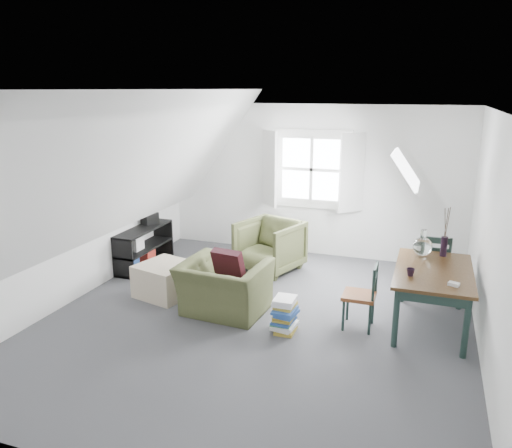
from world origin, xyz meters
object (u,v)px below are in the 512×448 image
at_px(media_shelf, 142,249).
at_px(dining_table, 433,277).
at_px(armchair_near, 225,312).
at_px(magazine_stack, 285,315).
at_px(armchair_far, 269,270).
at_px(ottoman, 166,280).
at_px(dining_chair_near, 362,295).
at_px(dining_chair_far, 434,265).

bearing_deg(media_shelf, dining_table, -3.99).
distance_m(armchair_near, dining_table, 2.56).
xyz_separation_m(media_shelf, magazine_stack, (2.75, -1.37, -0.08)).
relative_size(dining_table, magazine_stack, 3.49).
bearing_deg(media_shelf, armchair_near, -26.07).
height_order(armchair_near, dining_table, dining_table).
height_order(armchair_near, armchair_far, armchair_far).
xyz_separation_m(armchair_near, ottoman, (-0.97, 0.25, 0.22)).
relative_size(armchair_far, media_shelf, 0.71).
distance_m(ottoman, dining_table, 3.44).
distance_m(ottoman, magazine_stack, 1.89).
bearing_deg(ottoman, dining_chair_near, -1.87).
distance_m(armchair_near, magazine_stack, 0.91).
height_order(armchair_near, magazine_stack, magazine_stack).
relative_size(media_shelf, magazine_stack, 2.98).
bearing_deg(dining_chair_far, dining_chair_near, 56.76).
height_order(ottoman, dining_chair_far, dining_chair_far).
bearing_deg(armchair_near, dining_chair_far, -146.92).
bearing_deg(dining_chair_far, armchair_far, -6.81).
xyz_separation_m(ottoman, dining_chair_near, (2.65, -0.09, 0.19)).
height_order(armchair_far, magazine_stack, magazine_stack).
xyz_separation_m(armchair_near, armchair_far, (0.06, 1.64, 0.00)).
xyz_separation_m(armchair_far, ottoman, (-1.03, -1.39, 0.22)).
relative_size(armchair_near, ottoman, 1.54).
relative_size(ottoman, media_shelf, 0.55).
bearing_deg(media_shelf, magazine_stack, -21.63).
xyz_separation_m(dining_chair_near, magazine_stack, (-0.82, -0.40, -0.21)).
xyz_separation_m(ottoman, dining_chair_far, (3.43, 1.11, 0.25)).
bearing_deg(ottoman, armchair_far, 53.39).
bearing_deg(dining_chair_far, armchair_near, 28.84).
bearing_deg(armchair_far, media_shelf, -146.40).
height_order(media_shelf, magazine_stack, media_shelf).
xyz_separation_m(dining_table, dining_chair_near, (-0.76, -0.30, -0.21)).
bearing_deg(armchair_near, dining_chair_near, -170.41).
distance_m(armchair_near, media_shelf, 2.23).
distance_m(armchair_near, dining_chair_near, 1.73).
bearing_deg(magazine_stack, armchair_far, 112.98).
bearing_deg(dining_table, armchair_far, 154.37).
bearing_deg(ottoman, dining_table, 3.64).
relative_size(dining_chair_far, media_shelf, 0.74).
xyz_separation_m(armchair_far, dining_table, (2.38, -1.18, 0.62)).
relative_size(armchair_far, ottoman, 1.31).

